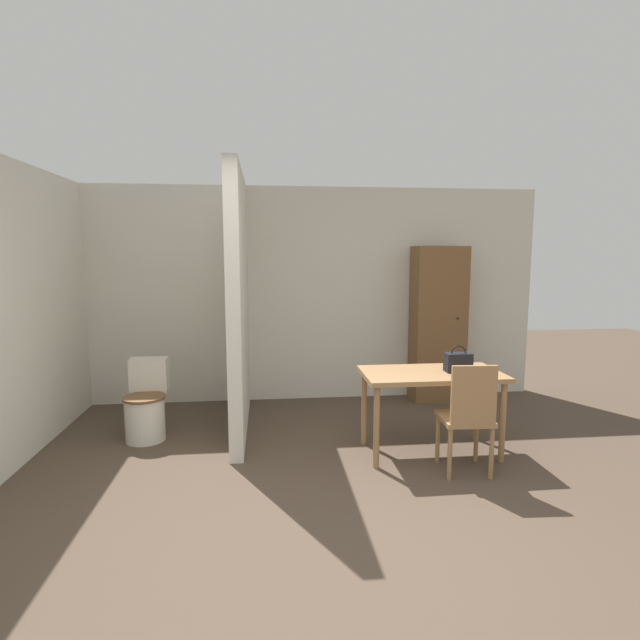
{
  "coord_description": "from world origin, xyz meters",
  "views": [
    {
      "loc": [
        -0.37,
        -2.62,
        1.74
      ],
      "look_at": [
        0.09,
        1.58,
        1.17
      ],
      "focal_mm": 28.0,
      "sensor_mm": 36.0,
      "label": 1
    }
  ],
  "objects_px": {
    "wooden_chair": "(468,415)",
    "handbag": "(458,362)",
    "dining_table": "(431,382)",
    "wooden_cabinet": "(438,324)",
    "toilet": "(146,406)"
  },
  "relations": [
    {
      "from": "wooden_chair",
      "to": "handbag",
      "type": "height_order",
      "value": "handbag"
    },
    {
      "from": "dining_table",
      "to": "handbag",
      "type": "height_order",
      "value": "handbag"
    },
    {
      "from": "wooden_chair",
      "to": "wooden_cabinet",
      "type": "distance_m",
      "value": 2.1
    },
    {
      "from": "toilet",
      "to": "wooden_cabinet",
      "type": "relative_size",
      "value": 0.4
    },
    {
      "from": "toilet",
      "to": "wooden_chair",
      "type": "bearing_deg",
      "value": -22.01
    },
    {
      "from": "handbag",
      "to": "wooden_chair",
      "type": "bearing_deg",
      "value": -100.36
    },
    {
      "from": "handbag",
      "to": "wooden_cabinet",
      "type": "height_order",
      "value": "wooden_cabinet"
    },
    {
      "from": "wooden_chair",
      "to": "wooden_cabinet",
      "type": "relative_size",
      "value": 0.5
    },
    {
      "from": "wooden_chair",
      "to": "wooden_cabinet",
      "type": "height_order",
      "value": "wooden_cabinet"
    },
    {
      "from": "wooden_chair",
      "to": "dining_table",
      "type": "bearing_deg",
      "value": 111.97
    },
    {
      "from": "dining_table",
      "to": "handbag",
      "type": "relative_size",
      "value": 5.17
    },
    {
      "from": "dining_table",
      "to": "toilet",
      "type": "bearing_deg",
      "value": 165.8
    },
    {
      "from": "toilet",
      "to": "wooden_cabinet",
      "type": "bearing_deg",
      "value": 16.3
    },
    {
      "from": "handbag",
      "to": "wooden_cabinet",
      "type": "distance_m",
      "value": 1.63
    },
    {
      "from": "dining_table",
      "to": "wooden_cabinet",
      "type": "relative_size",
      "value": 0.65
    }
  ]
}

